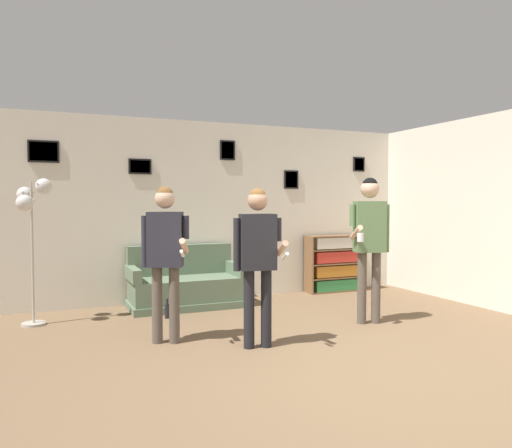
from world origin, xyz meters
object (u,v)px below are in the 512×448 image
Objects in this scene: bookshelf at (336,263)px; bottle_on_floor at (167,311)px; floor_lamp at (31,210)px; person_watcher_holding_cup at (370,233)px; person_player_foreground_left at (165,248)px; person_player_foreground_center at (258,251)px; couch at (185,286)px.

bottle_on_floor is (-3.02, -0.82, -0.37)m from bookshelf.
person_watcher_holding_cup is at bearing -21.71° from floor_lamp.
floor_lamp is at bearing 133.29° from person_player_foreground_left.
person_player_foreground_left reaches higher than person_player_foreground_center.
floor_lamp is at bearing 169.89° from bottle_on_floor.
person_watcher_holding_cup is (1.81, -1.85, 0.82)m from couch.
person_player_foreground_left reaches higher than couch.
person_player_foreground_left is at bearing -103.63° from bottle_on_floor.
couch is at bearing 68.68° from person_player_foreground_left.
person_player_foreground_left is 1.01× the size of person_player_foreground_center.
couch is 0.77m from bottle_on_floor.
bookshelf reaches higher than bottle_on_floor.
person_player_foreground_left is (1.30, -1.38, -0.38)m from floor_lamp.
person_watcher_holding_cup is (3.78, -1.51, -0.28)m from floor_lamp.
person_player_foreground_center is 1.71m from person_watcher_holding_cup.
bottle_on_floor is at bearing -164.79° from bookshelf.
bookshelf is 3.15m from bottle_on_floor.
floor_lamp reaches higher than bookshelf.
bottle_on_floor is (-0.41, -0.62, -0.19)m from couch.
couch reaches higher than bottle_on_floor.
person_player_foreground_left is at bearing -46.71° from floor_lamp.
couch is at bearing 56.88° from bottle_on_floor.
person_watcher_holding_cup reaches higher than person_player_foreground_center.
person_watcher_holding_cup is at bearing -28.97° from bottle_on_floor.
bookshelf is 0.64× the size of person_player_foreground_center.
bottle_on_floor is at bearing 76.37° from person_player_foreground_left.
couch is 2.29m from floor_lamp.
person_watcher_holding_cup is (1.66, 0.41, 0.12)m from person_player_foreground_center.
person_watcher_holding_cup reaches higher than floor_lamp.
person_player_foreground_center is (0.15, -2.25, 0.71)m from couch.
person_player_foreground_center is (2.13, -1.91, -0.40)m from floor_lamp.
person_watcher_holding_cup reaches higher than person_player_foreground_left.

